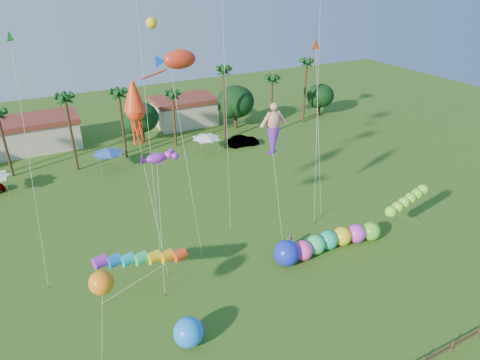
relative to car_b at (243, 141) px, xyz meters
name	(u,v)px	position (x,y,z in m)	size (l,w,h in m)	color
ground	(302,339)	(-14.23, -36.10, -0.79)	(160.00, 160.00, 0.00)	#285116
tree_line	(159,115)	(-10.67, 7.90, 3.49)	(69.46, 8.91, 11.00)	#3A2819
buildings_row	(109,124)	(-17.32, 13.90, 1.21)	(35.00, 7.00, 4.00)	beige
tent_row	(109,153)	(-20.23, 0.24, 1.96)	(31.00, 4.00, 0.60)	white
car_b	(243,141)	(0.00, 0.00, 0.00)	(1.67, 4.79, 1.58)	#4C4C54
spectator_b	(290,242)	(-8.61, -26.04, 0.04)	(0.80, 0.63, 1.65)	gray
caterpillar_inflatable	(324,243)	(-5.93, -27.93, 0.25)	(12.13, 2.85, 2.47)	#FF43B1
blue_ball	(188,332)	(-21.88, -32.51, 0.34)	(2.26, 2.26, 2.26)	#1C81FD
rainbow_tube	(158,261)	(-21.87, -26.03, 2.39)	(8.91, 1.49, 3.68)	#EA421A
green_worm	(391,212)	(1.04, -29.26, 2.52)	(8.80, 1.80, 4.00)	#85E633
orange_ball_kite	(101,283)	(-26.92, -29.86, 4.99)	(2.25, 2.80, 6.66)	orange
merman_kite	(273,133)	(-8.64, -22.22, 10.13)	(2.34, 5.54, 13.45)	#DE8D7E
fish_kite	(180,59)	(-16.13, -18.34, 17.03)	(4.67, 6.54, 18.75)	red
squid_kite	(135,111)	(-20.93, -20.04, 13.49)	(2.34, 5.50, 16.88)	#FF3814
lobster_kite	(157,158)	(-20.33, -22.94, 10.24)	(3.31, 4.95, 11.63)	purple
delta_kite_red	(316,48)	(-1.71, -18.74, 16.89)	(1.35, 4.13, 18.57)	#CF4417
delta_kite_green	(11,46)	(-28.99, -17.18, 18.99)	(1.99, 4.51, 20.88)	green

